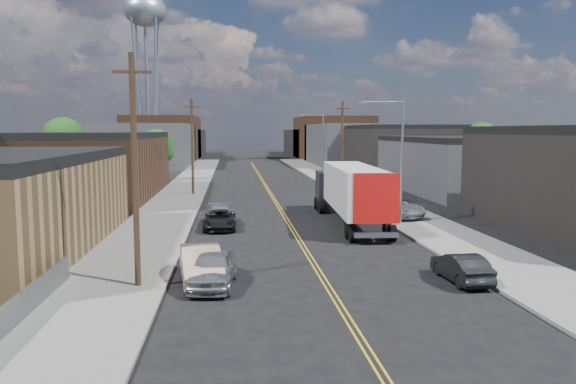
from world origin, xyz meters
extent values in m
plane|color=black|center=(0.00, 60.00, 0.00)|extent=(260.00, 260.00, 0.00)
cube|color=gold|center=(0.00, 45.00, 0.01)|extent=(0.32, 120.00, 0.01)
cube|color=slate|center=(-9.50, 45.00, 0.07)|extent=(5.00, 140.00, 0.15)
cube|color=slate|center=(9.50, 45.00, 0.07)|extent=(5.00, 140.00, 0.15)
cube|color=#432B1B|center=(-18.00, 44.00, 3.00)|extent=(12.00, 26.00, 6.00)
cube|color=black|center=(-18.00, 44.00, 6.30)|extent=(12.00, 26.00, 0.60)
cube|color=navy|center=(15.20, 20.00, 3.60)|extent=(0.30, 20.00, 0.80)
cube|color=#333436|center=(22.00, 46.00, 2.75)|extent=(14.00, 24.00, 5.50)
cube|color=black|center=(22.00, 46.00, 5.80)|extent=(14.00, 24.00, 0.60)
cube|color=black|center=(22.00, 72.00, 3.50)|extent=(14.00, 22.00, 7.00)
cube|color=black|center=(22.00, 72.00, 7.30)|extent=(14.00, 22.00, 0.60)
cube|color=#333436|center=(-20.00, 95.00, 4.00)|extent=(16.00, 30.00, 8.00)
cube|color=#333436|center=(20.00, 95.00, 4.00)|extent=(16.00, 30.00, 8.00)
cube|color=#432B1B|center=(-20.00, 120.00, 5.00)|extent=(16.00, 26.00, 10.00)
cube|color=#432B1B|center=(20.00, 120.00, 5.00)|extent=(16.00, 26.00, 10.00)
cube|color=black|center=(-20.00, 140.00, 3.50)|extent=(16.00, 40.00, 7.00)
cube|color=black|center=(20.00, 140.00, 3.50)|extent=(16.00, 40.00, 7.00)
cylinder|color=gray|center=(-22.00, 110.00, 15.00)|extent=(0.80, 0.80, 30.00)
cylinder|color=gray|center=(-23.76, 108.24, 15.00)|extent=(1.94, 1.94, 29.98)
cylinder|color=gray|center=(-20.24, 108.24, 15.00)|extent=(1.94, 1.94, 29.98)
cylinder|color=gray|center=(-23.76, 111.76, 15.00)|extent=(1.94, 1.94, 29.98)
cylinder|color=gray|center=(-20.24, 111.76, 15.00)|extent=(1.94, 1.94, 29.98)
ellipsoid|color=#9EA8B2|center=(-22.00, 110.00, 32.00)|extent=(9.00, 9.00, 6.75)
cylinder|color=gray|center=(8.00, 25.00, 4.50)|extent=(0.18, 0.18, 9.00)
cylinder|color=gray|center=(6.50, 25.00, 8.80)|extent=(3.00, 0.12, 0.12)
cube|color=gray|center=(5.00, 25.00, 8.70)|extent=(0.60, 0.25, 0.18)
cylinder|color=gray|center=(8.00, 60.00, 4.50)|extent=(0.18, 0.18, 9.00)
cylinder|color=gray|center=(6.50, 60.00, 8.80)|extent=(3.00, 0.12, 0.12)
cube|color=gray|center=(5.00, 60.00, 8.70)|extent=(0.60, 0.25, 0.18)
cylinder|color=black|center=(-8.20, 10.00, 5.00)|extent=(0.26, 0.26, 10.00)
cube|color=black|center=(-8.20, 10.00, 9.20)|extent=(1.60, 0.12, 0.12)
cylinder|color=black|center=(-8.20, 45.00, 5.00)|extent=(0.26, 0.26, 10.00)
cube|color=black|center=(-8.20, 45.00, 9.20)|extent=(1.60, 0.12, 0.12)
cylinder|color=black|center=(8.20, 48.00, 5.00)|extent=(0.26, 0.26, 10.00)
cube|color=black|center=(8.20, 48.00, 9.20)|extent=(1.60, 0.12, 0.12)
cylinder|color=black|center=(-24.00, 55.00, 2.25)|extent=(0.36, 0.36, 4.50)
sphere|color=#0F380F|center=(-24.00, 55.00, 5.85)|extent=(5.04, 5.04, 5.04)
sphere|color=#0F380F|center=(-23.40, 55.30, 4.95)|extent=(3.96, 3.96, 3.96)
sphere|color=#0F380F|center=(-24.50, 54.60, 5.22)|extent=(3.60, 3.60, 3.60)
cylinder|color=black|center=(-14.00, 62.00, 1.88)|extent=(0.36, 0.36, 3.75)
sphere|color=#0F380F|center=(-14.00, 62.00, 4.88)|extent=(4.20, 4.20, 4.20)
sphere|color=#0F380F|center=(-13.40, 62.30, 4.12)|extent=(3.30, 3.30, 3.30)
sphere|color=#0F380F|center=(-14.50, 61.60, 4.35)|extent=(3.00, 3.00, 3.00)
cylinder|color=black|center=(30.00, 60.00, 2.12)|extent=(0.36, 0.36, 4.25)
sphere|color=#0F380F|center=(30.00, 60.00, 5.53)|extent=(4.76, 4.76, 4.76)
sphere|color=#0F380F|center=(30.60, 60.30, 4.68)|extent=(3.74, 3.74, 3.74)
sphere|color=#0F380F|center=(29.50, 59.60, 4.93)|extent=(3.40, 3.40, 3.40)
cube|color=silver|center=(4.37, 24.53, 2.78)|extent=(3.46, 12.97, 3.00)
cube|color=#A80F0C|center=(4.37, 18.11, 2.78)|extent=(2.80, 0.27, 3.02)
cube|color=gray|center=(4.37, 18.11, 0.59)|extent=(2.67, 0.74, 0.25)
cube|color=black|center=(4.37, 32.45, 1.66)|extent=(2.85, 3.56, 3.32)
cylinder|color=black|center=(4.37, 19.51, 0.54)|extent=(2.84, 1.22, 1.07)
cylinder|color=black|center=(4.37, 32.45, 0.54)|extent=(2.73, 1.21, 1.07)
imported|color=#96989B|center=(-5.00, 10.00, 0.79)|extent=(2.31, 4.82, 1.59)
imported|color=#9C8266|center=(-5.55, 10.80, 0.81)|extent=(2.35, 5.11, 1.63)
imported|color=black|center=(-5.00, 24.39, 0.66)|extent=(2.21, 4.74, 1.31)
imported|color=#AFB1B5|center=(-5.00, 26.00, 0.70)|extent=(2.26, 4.92, 1.39)
imported|color=black|center=(6.10, 9.67, 0.66)|extent=(1.52, 4.04, 1.32)
imported|color=#A8ABAD|center=(8.20, 27.57, 0.92)|extent=(4.71, 6.10, 1.54)
imported|color=#BDBDBD|center=(9.94, 36.00, 0.97)|extent=(4.72, 6.05, 1.64)
imported|color=black|center=(8.20, 40.61, 0.85)|extent=(1.68, 4.12, 1.40)
camera|label=1|loc=(-4.12, -14.12, 6.79)|focal=35.00mm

